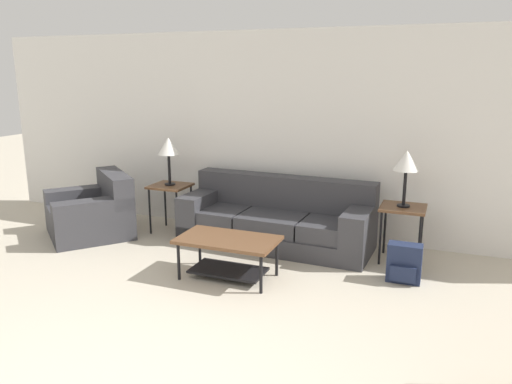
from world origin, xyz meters
The scene contains 9 objects.
wall_back centered at (0.00, 4.07, 1.30)m, with size 9.15×0.06×2.60m.
couch centered at (-0.07, 3.54, 0.30)m, with size 2.36×0.95×0.82m.
armchair centered at (-2.44, 3.04, 0.28)m, with size 1.41×1.41×0.80m.
coffee_table centered at (-0.21, 2.39, 0.32)m, with size 1.02×0.58×0.43m.
side_table_left centered at (-1.56, 3.53, 0.56)m, with size 0.49×0.46×0.64m.
side_table_right centered at (1.41, 3.53, 0.56)m, with size 0.49×0.46×0.64m.
table_lamp_left centered at (-1.56, 3.53, 1.13)m, with size 0.28×0.28×0.63m.
table_lamp_right centered at (1.41, 3.53, 1.13)m, with size 0.28×0.28×0.63m.
backpack centered at (1.50, 2.94, 0.19)m, with size 0.34×0.25×0.40m.
Camera 1 is at (1.83, -2.01, 2.08)m, focal length 35.00 mm.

